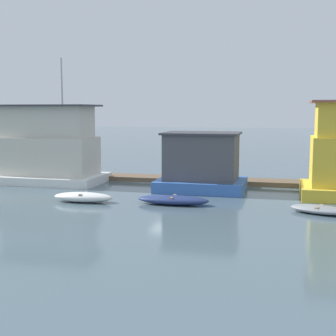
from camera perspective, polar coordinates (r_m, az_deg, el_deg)
The scene contains 8 objects.
ground_plane at distance 28.58m, azimuth 0.49°, elevation -2.55°, with size 200.00×200.00×0.00m, color #475B66.
dock_walkway at distance 31.38m, azimuth 1.76°, elevation -1.40°, with size 33.80×1.85×0.30m, color brown.
houseboat_white at distance 31.84m, azimuth -14.44°, elevation 2.36°, with size 7.32×4.11×8.09m.
houseboat_blue at distance 27.92m, azimuth 4.12°, elevation 0.50°, with size 5.17×3.92×3.47m.
dinghy_white at distance 24.87m, azimuth -10.31°, elevation -3.51°, with size 3.23×1.24×0.52m.
dinghy_navy at distance 23.84m, azimuth 0.63°, elevation -3.91°, with size 3.70×1.25×0.48m.
dinghy_grey at distance 22.93m, azimuth 17.95°, elevation -4.82°, with size 2.93×2.03×0.38m.
mooring_post_near_left at distance 33.87m, azimuth -15.66°, elevation -0.02°, with size 0.26×0.26×1.49m, color brown.
Camera 1 is at (6.65, -27.38, 4.80)m, focal length 50.00 mm.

